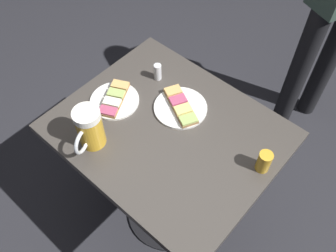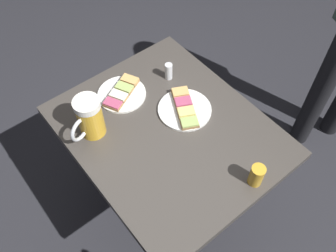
{
  "view_description": "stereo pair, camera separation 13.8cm",
  "coord_description": "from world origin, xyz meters",
  "px_view_note": "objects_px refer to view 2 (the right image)",
  "views": [
    {
      "loc": [
        -0.54,
        0.61,
        1.91
      ],
      "look_at": [
        0.0,
        0.0,
        0.8
      ],
      "focal_mm": 39.22,
      "sensor_mm": 36.0,
      "label": 1
    },
    {
      "loc": [
        -0.64,
        0.51,
        1.91
      ],
      "look_at": [
        0.0,
        0.0,
        0.8
      ],
      "focal_mm": 39.22,
      "sensor_mm": 36.0,
      "label": 2
    }
  ],
  "objects_px": {
    "plate_far": "(185,109)",
    "beer_mug": "(89,118)",
    "plate_near": "(122,93)",
    "beer_glass_small": "(257,175)",
    "salt_shaker": "(169,71)"
  },
  "relations": [
    {
      "from": "plate_far",
      "to": "salt_shaker",
      "type": "height_order",
      "value": "salt_shaker"
    },
    {
      "from": "plate_near",
      "to": "beer_glass_small",
      "type": "xyz_separation_m",
      "value": [
        -0.61,
        -0.13,
        0.03
      ]
    },
    {
      "from": "beer_glass_small",
      "to": "salt_shaker",
      "type": "relative_size",
      "value": 1.15
    },
    {
      "from": "beer_mug",
      "to": "beer_glass_small",
      "type": "distance_m",
      "value": 0.62
    },
    {
      "from": "plate_near",
      "to": "beer_glass_small",
      "type": "height_order",
      "value": "beer_glass_small"
    },
    {
      "from": "plate_near",
      "to": "plate_far",
      "type": "distance_m",
      "value": 0.27
    },
    {
      "from": "plate_far",
      "to": "beer_glass_small",
      "type": "distance_m",
      "value": 0.39
    },
    {
      "from": "beer_mug",
      "to": "beer_glass_small",
      "type": "relative_size",
      "value": 2.0
    },
    {
      "from": "plate_near",
      "to": "beer_mug",
      "type": "bearing_deg",
      "value": 113.72
    },
    {
      "from": "plate_far",
      "to": "beer_mug",
      "type": "xyz_separation_m",
      "value": [
        0.14,
        0.34,
        0.08
      ]
    },
    {
      "from": "plate_near",
      "to": "beer_glass_small",
      "type": "bearing_deg",
      "value": -167.84
    },
    {
      "from": "plate_near",
      "to": "beer_mug",
      "type": "distance_m",
      "value": 0.22
    },
    {
      "from": "plate_near",
      "to": "plate_far",
      "type": "relative_size",
      "value": 0.93
    },
    {
      "from": "salt_shaker",
      "to": "plate_far",
      "type": "bearing_deg",
      "value": 160.69
    },
    {
      "from": "plate_near",
      "to": "beer_mug",
      "type": "xyz_separation_m",
      "value": [
        -0.08,
        0.19,
        0.08
      ]
    }
  ]
}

